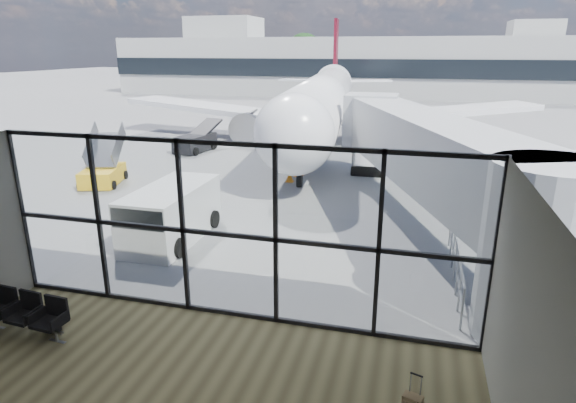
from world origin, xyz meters
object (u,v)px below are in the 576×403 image
at_px(belt_loader, 196,142).
at_px(mobile_stairs, 103,173).
at_px(backpack, 52,323).
at_px(service_van, 170,214).
at_px(airliner, 323,99).
at_px(seating_row, 27,311).

relative_size(belt_loader, mobile_stairs, 1.19).
relative_size(backpack, service_van, 0.11).
height_order(airliner, service_van, airliner).
height_order(backpack, airliner, airliner).
xyz_separation_m(service_van, belt_loader, (-5.90, 14.49, -0.34)).
bearing_deg(backpack, airliner, 93.83).
xyz_separation_m(seating_row, service_van, (0.49, 6.17, 0.42)).
height_order(belt_loader, mobile_stairs, mobile_stairs).
bearing_deg(airliner, mobile_stairs, -123.51).
height_order(service_van, mobile_stairs, mobile_stairs).
xyz_separation_m(service_van, mobile_stairs, (-6.89, 5.90, -0.42)).
bearing_deg(service_van, mobile_stairs, 139.18).
height_order(seating_row, mobile_stairs, mobile_stairs).
bearing_deg(backpack, mobile_stairs, 126.36).
height_order(seating_row, belt_loader, belt_loader).
relative_size(seating_row, service_van, 0.52).
distance_m(belt_loader, mobile_stairs, 8.65).
bearing_deg(airliner, service_van, -99.62).
height_order(seating_row, backpack, seating_row).
xyz_separation_m(airliner, service_van, (-1.19, -21.75, -1.89)).
relative_size(seating_row, mobile_stairs, 0.63).
distance_m(seating_row, airliner, 28.06).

